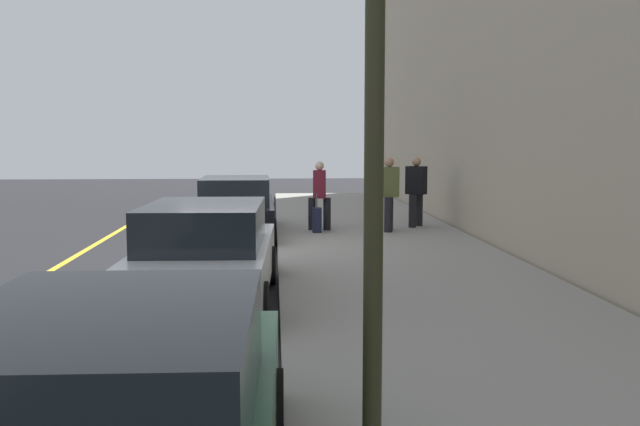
% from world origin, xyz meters
% --- Properties ---
extents(ground_plane, '(56.00, 56.00, 0.00)m').
position_xyz_m(ground_plane, '(0.00, 0.00, 0.00)').
color(ground_plane, black).
extents(sidewalk, '(28.00, 4.60, 0.15)m').
position_xyz_m(sidewalk, '(0.00, -3.30, 0.07)').
color(sidewalk, gray).
rests_on(sidewalk, ground).
extents(lane_stripe_centre, '(28.00, 0.14, 0.01)m').
position_xyz_m(lane_stripe_centre, '(0.00, 3.20, 0.00)').
color(lane_stripe_centre, gold).
rests_on(lane_stripe_centre, ground).
extents(parked_car_white, '(4.77, 2.02, 1.51)m').
position_xyz_m(parked_car_white, '(-5.40, 0.05, 0.76)').
color(parked_car_white, black).
rests_on(parked_car_white, ground).
extents(parked_car_black, '(4.59, 1.96, 1.51)m').
position_xyz_m(parked_car_black, '(1.47, -0.01, 0.76)').
color(parked_car_black, black).
rests_on(parked_car_black, ground).
extents(pedestrian_olive_coat, '(0.59, 0.55, 1.83)m').
position_xyz_m(pedestrian_olive_coat, '(1.57, -3.78, 1.13)').
color(pedestrian_olive_coat, black).
rests_on(pedestrian_olive_coat, sidewalk).
extents(pedestrian_black_coat, '(0.54, 0.58, 1.81)m').
position_xyz_m(pedestrian_black_coat, '(2.40, -4.63, 1.12)').
color(pedestrian_black_coat, black).
rests_on(pedestrian_black_coat, sidewalk).
extents(pedestrian_burgundy_coat, '(0.50, 0.57, 1.73)m').
position_xyz_m(pedestrian_burgundy_coat, '(1.90, -2.07, 1.07)').
color(pedestrian_burgundy_coat, black).
rests_on(pedestrian_burgundy_coat, sidewalk).
extents(rolling_suitcase, '(0.34, 0.22, 0.96)m').
position_xyz_m(rolling_suitcase, '(1.47, -1.98, 0.45)').
color(rolling_suitcase, '#191E38').
rests_on(rolling_suitcase, sidewalk).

